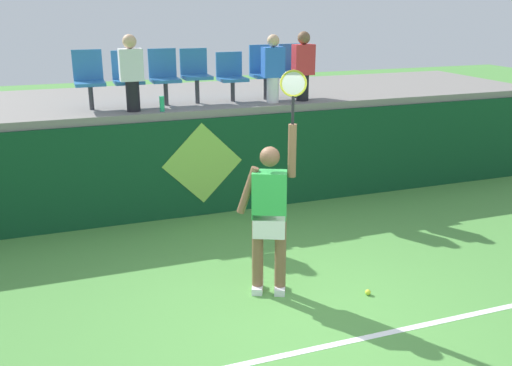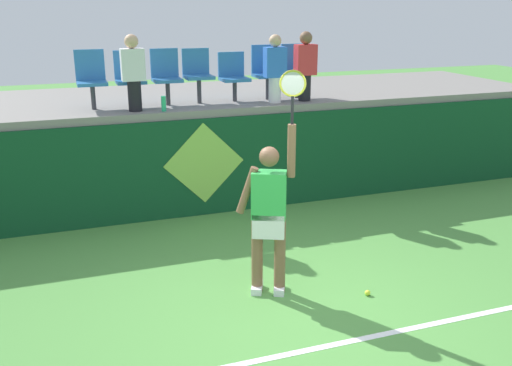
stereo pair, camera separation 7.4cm
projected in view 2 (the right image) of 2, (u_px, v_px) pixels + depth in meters
The scene contains 18 objects.
ground_plane at pixel (297, 317), 6.14m from camera, with size 40.00×40.00×0.00m, color #519342.
court_back_wall at pixel (212, 165), 8.99m from camera, with size 12.94×0.20×1.53m, color #0F4223.
spectator_platform at pixel (188, 98), 10.11m from camera, with size 12.94×3.14×0.12m, color gray.
court_baseline_stripe at pixel (321, 347), 5.60m from camera, with size 11.65×0.08×0.01m, color white.
tennis_player at pixel (269, 212), 6.39m from camera, with size 0.71×0.39×2.55m.
tennis_ball at pixel (368, 293), 6.58m from camera, with size 0.07×0.07×0.07m, color #D1E533.
water_bottle at pixel (164, 104), 8.54m from camera, with size 0.07×0.07×0.23m, color #26B272.
stadium_chair_0 at pixel (91, 77), 8.66m from camera, with size 0.44×0.42×0.88m.
stadium_chair_1 at pixel (130, 76), 8.84m from camera, with size 0.44×0.42×0.85m.
stadium_chair_2 at pixel (166, 74), 9.02m from camera, with size 0.44×0.42×0.87m.
stadium_chair_3 at pixel (198, 72), 9.17m from camera, with size 0.44×0.42×0.85m.
stadium_chair_4 at pixel (233, 74), 9.38m from camera, with size 0.44×0.42×0.78m.
stadium_chair_5 at pixel (266, 70), 9.55m from camera, with size 0.44×0.42×0.88m.
stadium_chair_6 at pixel (295, 68), 9.70m from camera, with size 0.44×0.42×0.89m.
spectator_0 at pixel (305, 65), 9.31m from camera, with size 0.34×0.21×1.11m.
spectator_1 at pixel (275, 67), 9.16m from camera, with size 0.34×0.20×1.08m.
spectator_2 at pixel (133, 71), 8.42m from camera, with size 0.34×0.20×1.12m.
wall_signage_mount at pixel (206, 214), 9.08m from camera, with size 1.27×0.01×1.48m.
Camera 2 is at (-2.21, -4.97, 3.23)m, focal length 40.26 mm.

